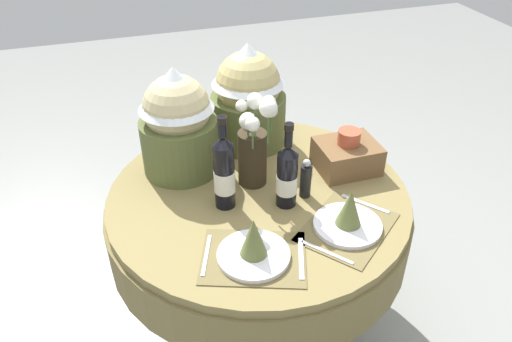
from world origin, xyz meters
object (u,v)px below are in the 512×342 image
at_px(wine_bottle_left, 224,173).
at_px(gift_tub_back_left, 177,118).
at_px(place_setting_left, 254,247).
at_px(pepper_mill, 306,179).
at_px(place_setting_right, 348,217).
at_px(gift_tub_back_centre, 248,92).
at_px(wine_bottle_centre, 287,176).
at_px(woven_basket_side_right, 347,155).
at_px(dining_table, 258,220).
at_px(flower_vase, 253,144).

distance_m(wine_bottle_left, gift_tub_back_left, 0.32).
bearing_deg(place_setting_left, pepper_mill, 42.37).
distance_m(place_setting_right, gift_tub_back_centre, 0.71).
xyz_separation_m(wine_bottle_centre, woven_basket_side_right, (0.32, 0.14, -0.06)).
bearing_deg(wine_bottle_centre, dining_table, 128.25).
relative_size(wine_bottle_centre, pepper_mill, 2.09).
distance_m(gift_tub_back_centre, woven_basket_side_right, 0.49).
relative_size(dining_table, wine_bottle_left, 3.19).
bearing_deg(gift_tub_back_left, wine_bottle_centre, -47.30).
bearing_deg(place_setting_left, flower_vase, 72.56).
relative_size(wine_bottle_centre, gift_tub_back_left, 0.76).
xyz_separation_m(place_setting_right, gift_tub_back_centre, (-0.16, 0.67, 0.19)).
distance_m(place_setting_left, flower_vase, 0.44).
xyz_separation_m(flower_vase, wine_bottle_centre, (0.08, -0.16, -0.05)).
bearing_deg(gift_tub_back_centre, place_setting_left, -105.74).
bearing_deg(wine_bottle_left, gift_tub_back_left, 110.31).
height_order(dining_table, wine_bottle_centre, wine_bottle_centre).
bearing_deg(gift_tub_back_left, wine_bottle_left, -69.69).
bearing_deg(gift_tub_back_centre, wine_bottle_left, -117.58).
xyz_separation_m(place_setting_left, place_setting_right, (0.36, 0.04, 0.00)).
height_order(place_setting_left, woven_basket_side_right, woven_basket_side_right).
bearing_deg(dining_table, pepper_mill, -24.11).
relative_size(gift_tub_back_centre, woven_basket_side_right, 1.90).
relative_size(flower_vase, woven_basket_side_right, 1.67).
bearing_deg(dining_table, wine_bottle_centre, -51.75).
height_order(wine_bottle_left, pepper_mill, wine_bottle_left).
distance_m(flower_vase, gift_tub_back_left, 0.32).
xyz_separation_m(dining_table, pepper_mill, (0.16, -0.07, 0.21)).
relative_size(place_setting_left, flower_vase, 1.03).
height_order(place_setting_right, wine_bottle_centre, wine_bottle_centre).
relative_size(flower_vase, gift_tub_back_centre, 0.88).
distance_m(pepper_mill, gift_tub_back_centre, 0.49).
distance_m(place_setting_left, wine_bottle_left, 0.31).
bearing_deg(wine_bottle_centre, place_setting_left, -130.34).
distance_m(place_setting_right, gift_tub_back_left, 0.75).
distance_m(wine_bottle_centre, gift_tub_back_centre, 0.49).
bearing_deg(dining_table, gift_tub_back_centre, 78.56).
bearing_deg(wine_bottle_centre, wine_bottle_left, 164.15).
relative_size(place_setting_right, wine_bottle_left, 1.15).
xyz_separation_m(place_setting_right, woven_basket_side_right, (0.16, 0.34, 0.02)).
bearing_deg(wine_bottle_left, wine_bottle_centre, -15.85).
relative_size(place_setting_right, gift_tub_back_left, 0.96).
bearing_deg(gift_tub_back_left, place_setting_left, -78.23).
bearing_deg(place_setting_right, wine_bottle_left, 145.51).
height_order(pepper_mill, gift_tub_back_left, gift_tub_back_left).
height_order(wine_bottle_left, woven_basket_side_right, wine_bottle_left).
bearing_deg(woven_basket_side_right, place_setting_right, -115.12).
distance_m(dining_table, flower_vase, 0.33).
relative_size(flower_vase, wine_bottle_left, 1.08).
bearing_deg(gift_tub_back_centre, flower_vase, -103.56).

